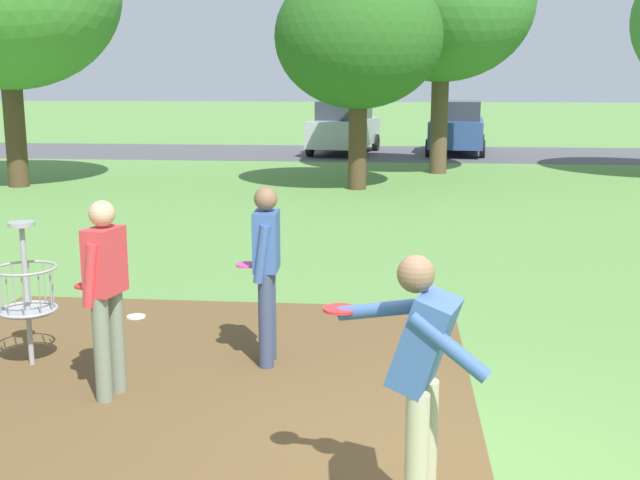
# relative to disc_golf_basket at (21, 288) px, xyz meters

# --- Properties ---
(dirt_tee_pad) EXTENTS (5.35, 4.97, 0.01)m
(dirt_tee_pad) POSITION_rel_disc_golf_basket_xyz_m (1.53, -0.19, -0.75)
(dirt_tee_pad) COLOR brown
(dirt_tee_pad) RESTS_ON ground
(disc_golf_basket) EXTENTS (0.98, 0.58, 1.39)m
(disc_golf_basket) POSITION_rel_disc_golf_basket_xyz_m (0.00, 0.00, 0.00)
(disc_golf_basket) COLOR #9E9EA3
(disc_golf_basket) RESTS_ON ground
(player_throwing) EXTENTS (0.43, 0.49, 1.71)m
(player_throwing) POSITION_rel_disc_golf_basket_xyz_m (1.09, -0.67, 0.21)
(player_throwing) COLOR slate
(player_throwing) RESTS_ON ground
(player_waiting_left) EXTENTS (0.99, 0.74, 1.71)m
(player_waiting_left) POSITION_rel_disc_golf_basket_xyz_m (3.66, -2.48, 0.23)
(player_waiting_left) COLOR tan
(player_waiting_left) RESTS_ON ground
(player_waiting_right) EXTENTS (0.41, 0.47, 1.71)m
(player_waiting_right) POSITION_rel_disc_golf_basket_xyz_m (2.30, 0.25, 0.21)
(player_waiting_right) COLOR #384260
(player_waiting_right) RESTS_ON ground
(frisbee_by_tee) EXTENTS (0.21, 0.21, 0.02)m
(frisbee_by_tee) POSITION_rel_disc_golf_basket_xyz_m (0.57, 1.56, -0.74)
(frisbee_by_tee) COLOR white
(frisbee_by_tee) RESTS_ON ground
(frisbee_mid_grass) EXTENTS (0.24, 0.24, 0.02)m
(frisbee_mid_grass) POSITION_rel_disc_golf_basket_xyz_m (3.88, 2.02, -0.74)
(frisbee_mid_grass) COLOR orange
(frisbee_mid_grass) RESTS_ON ground
(tree_near_left) EXTENTS (4.99, 4.99, 6.77)m
(tree_near_left) POSITION_rel_disc_golf_basket_xyz_m (4.66, 15.75, 3.88)
(tree_near_left) COLOR brown
(tree_near_left) RESTS_ON ground
(tree_mid_left) EXTENTS (3.95, 3.95, 5.29)m
(tree_mid_left) POSITION_rel_disc_golf_basket_xyz_m (2.55, 12.30, 2.83)
(tree_mid_left) COLOR #4C3823
(tree_mid_left) RESTS_ON ground
(parking_lot_strip) EXTENTS (36.00, 6.00, 0.01)m
(parking_lot_strip) POSITION_rel_disc_golf_basket_xyz_m (3.88, 21.45, -0.75)
(parking_lot_strip) COLOR #4C4C51
(parking_lot_strip) RESTS_ON ground
(parked_car_leftmost) EXTENTS (2.46, 4.43, 1.84)m
(parked_car_leftmost) POSITION_rel_disc_golf_basket_xyz_m (1.62, 21.35, 0.17)
(parked_car_leftmost) COLOR #B2B7BC
(parked_car_leftmost) RESTS_ON ground
(parked_car_center_left) EXTENTS (2.26, 4.35, 1.84)m
(parked_car_center_left) POSITION_rel_disc_golf_basket_xyz_m (5.57, 21.61, 0.17)
(parked_car_center_left) COLOR #2D4784
(parked_car_center_left) RESTS_ON ground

